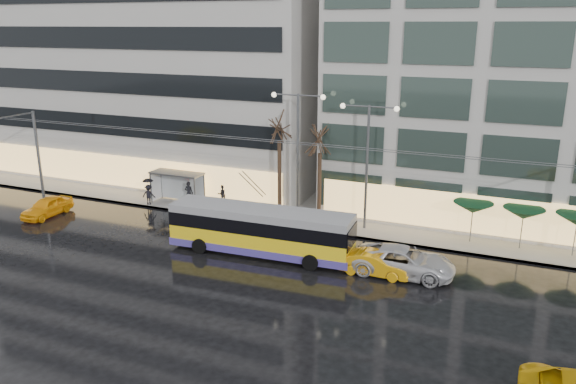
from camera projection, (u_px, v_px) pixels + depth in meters
The scene contains 20 objects.
ground at pixel (194, 274), 32.00m from camera, with size 140.00×140.00×0.00m, color black.
sidewalk at pixel (313, 207), 43.59m from camera, with size 80.00×10.00×0.15m, color gray.
kerb at pixel (288, 227), 39.22m from camera, with size 80.00×0.10×0.15m, color slate.
building_left at pixel (150, 53), 51.50m from camera, with size 34.00×14.00×22.00m, color #B1ADA9.
building_right at pixel (575, 40), 38.07m from camera, with size 32.00×14.00×25.00m, color #B1ADA9.
trolleybus at pixel (261, 232), 34.42m from camera, with size 11.63×4.65×5.35m.
catenary at pixel (268, 172), 37.41m from camera, with size 42.24×5.12×7.00m.
bus_shelter at pixel (174, 180), 43.98m from camera, with size 4.20×1.60×2.51m.
street_lamp_near at pixel (298, 139), 39.06m from camera, with size 3.96×0.36×9.03m.
street_lamp_far at pixel (368, 149), 37.28m from camera, with size 3.96×0.36×8.53m.
tree_a at pixel (279, 122), 39.48m from camera, with size 3.20×3.20×8.40m.
tree_b at pixel (320, 134), 38.74m from camera, with size 3.20×3.20×7.70m.
parasol_a at pixel (473, 208), 35.80m from camera, with size 2.50×2.50×2.65m.
parasol_b at pixel (524, 214), 34.69m from camera, with size 2.50×2.50×2.65m.
taxi_a at pixel (47, 207), 41.55m from camera, with size 1.67×4.16×1.42m, color #FFA80D.
taxi_b at pixel (375, 263), 31.82m from camera, with size 1.42×4.07×1.34m, color #F7A50D.
sedan_silver at pixel (403, 261), 31.79m from camera, with size 2.67×5.80×1.61m, color silver.
pedestrian_a at pixel (189, 187), 43.41m from camera, with size 1.06×1.08×2.19m.
pedestrian_b at pixel (222, 194), 44.04m from camera, with size 0.92×0.89×1.49m.
pedestrian_c at pixel (148, 191), 43.64m from camera, with size 1.13×0.99×2.11m.
Camera 1 is at (16.29, -24.92, 13.72)m, focal length 35.00 mm.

